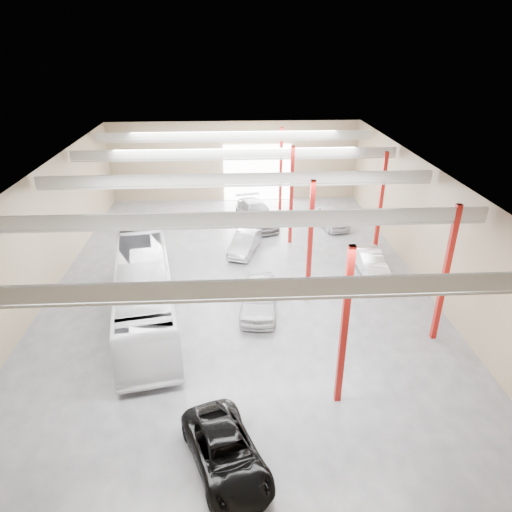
{
  "coord_description": "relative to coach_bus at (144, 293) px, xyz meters",
  "views": [
    {
      "loc": [
        -0.37,
        -24.2,
        13.56
      ],
      "look_at": [
        0.96,
        -0.74,
        2.2
      ],
      "focal_mm": 32.0,
      "sensor_mm": 36.0,
      "label": 1
    }
  ],
  "objects": [
    {
      "name": "depot_shell",
      "position": [
        5.09,
        4.12,
        3.34
      ],
      "size": [
        22.12,
        32.12,
        7.06
      ],
      "color": "#4C4C51",
      "rests_on": "ground"
    },
    {
      "name": "coach_bus",
      "position": [
        0.0,
        0.0,
        0.0
      ],
      "size": [
        4.88,
        12.08,
        3.28
      ],
      "primitive_type": "imported",
      "rotation": [
        0.0,
        0.0,
        0.19
      ],
      "color": "white",
      "rests_on": "ground"
    },
    {
      "name": "black_sedan",
      "position": [
        4.19,
        -9.36,
        -0.99
      ],
      "size": [
        3.6,
        5.12,
        1.3
      ],
      "primitive_type": "imported",
      "rotation": [
        0.0,
        0.0,
        0.34
      ],
      "color": "black",
      "rests_on": "ground"
    },
    {
      "name": "car_row_a",
      "position": [
        5.94,
        0.64,
        -0.82
      ],
      "size": [
        2.4,
        4.97,
        1.64
      ],
      "primitive_type": "imported",
      "rotation": [
        0.0,
        0.0,
        -0.1
      ],
      "color": "silver",
      "rests_on": "ground"
    },
    {
      "name": "car_row_b",
      "position": [
        5.44,
        8.14,
        -0.95
      ],
      "size": [
        2.67,
        4.41,
        1.37
      ],
      "primitive_type": "imported",
      "rotation": [
        0.0,
        0.0,
        -0.31
      ],
      "color": "#A4A5A9",
      "rests_on": "ground"
    },
    {
      "name": "car_row_c",
      "position": [
        6.55,
        13.34,
        -0.78
      ],
      "size": [
        3.66,
        6.31,
        1.72
      ],
      "primitive_type": "imported",
      "rotation": [
        0.0,
        0.0,
        0.22
      ],
      "color": "slate",
      "rests_on": "ground"
    },
    {
      "name": "car_right_near",
      "position": [
        13.26,
        5.0,
        -0.96
      ],
      "size": [
        1.63,
        4.19,
        1.36
      ],
      "primitive_type": "imported",
      "rotation": [
        0.0,
        0.0,
        0.05
      ],
      "color": "silver",
      "rests_on": "ground"
    },
    {
      "name": "car_right_far",
      "position": [
        12.33,
        12.63,
        -0.9
      ],
      "size": [
        2.6,
        4.58,
        1.47
      ],
      "primitive_type": "imported",
      "rotation": [
        0.0,
        0.0,
        0.21
      ],
      "color": "silver",
      "rests_on": "ground"
    }
  ]
}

